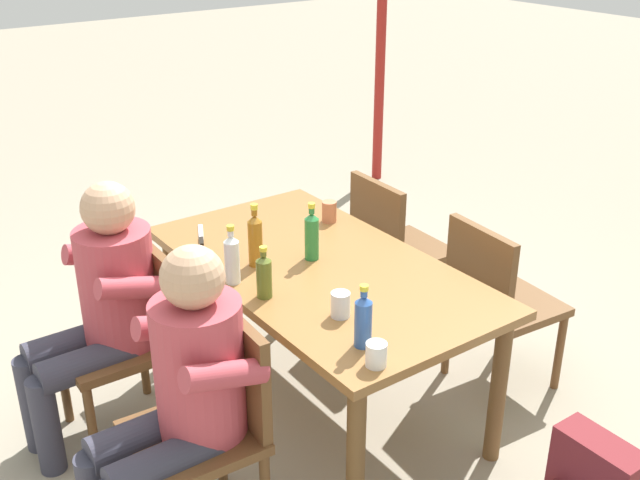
{
  "coord_description": "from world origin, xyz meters",
  "views": [
    {
      "loc": [
        2.43,
        -1.75,
        2.23
      ],
      "look_at": [
        0.0,
        0.0,
        0.86
      ],
      "focal_mm": 42.82,
      "sensor_mm": 36.0,
      "label": 1
    }
  ],
  "objects_px": {
    "bottle_clear": "(232,258)",
    "bottle_green": "(312,235)",
    "chair_far_right": "(496,298)",
    "bottle_blue": "(363,320)",
    "bottle_amber": "(255,239)",
    "chair_far_left": "(393,244)",
    "table_knife": "(201,236)",
    "chair_near_right": "(212,417)",
    "cup_glass": "(340,305)",
    "dining_table": "(320,283)",
    "person_in_white_shirt": "(180,389)",
    "person_in_plaid_shirt": "(101,303)",
    "bottle_olive": "(264,275)",
    "cup_terracotta": "(329,212)",
    "cup_white": "(376,354)",
    "chair_near_left": "(130,330)"
  },
  "relations": [
    {
      "from": "chair_far_left",
      "to": "person_in_plaid_shirt",
      "type": "height_order",
      "value": "person_in_plaid_shirt"
    },
    {
      "from": "bottle_clear",
      "to": "cup_terracotta",
      "type": "bearing_deg",
      "value": 111.85
    },
    {
      "from": "chair_near_right",
      "to": "bottle_clear",
      "type": "distance_m",
      "value": 0.68
    },
    {
      "from": "dining_table",
      "to": "person_in_white_shirt",
      "type": "bearing_deg",
      "value": -66.78
    },
    {
      "from": "person_in_plaid_shirt",
      "to": "table_knife",
      "type": "relative_size",
      "value": 5.24
    },
    {
      "from": "chair_near_right",
      "to": "chair_near_left",
      "type": "distance_m",
      "value": 0.74
    },
    {
      "from": "cup_white",
      "to": "cup_terracotta",
      "type": "xyz_separation_m",
      "value": [
        -1.11,
        0.61,
        0.01
      ]
    },
    {
      "from": "chair_far_left",
      "to": "cup_glass",
      "type": "height_order",
      "value": "chair_far_left"
    },
    {
      "from": "chair_far_right",
      "to": "bottle_blue",
      "type": "bearing_deg",
      "value": -75.85
    },
    {
      "from": "dining_table",
      "to": "chair_near_right",
      "type": "xyz_separation_m",
      "value": [
        0.38,
        -0.76,
        -0.16
      ]
    },
    {
      "from": "chair_far_right",
      "to": "cup_glass",
      "type": "xyz_separation_m",
      "value": [
        0.04,
        -0.95,
        0.3
      ]
    },
    {
      "from": "chair_far_right",
      "to": "bottle_green",
      "type": "xyz_separation_m",
      "value": [
        -0.44,
        -0.75,
        0.36
      ]
    },
    {
      "from": "dining_table",
      "to": "bottle_blue",
      "type": "xyz_separation_m",
      "value": [
        0.62,
        -0.25,
        0.19
      ]
    },
    {
      "from": "bottle_blue",
      "to": "cup_glass",
      "type": "xyz_separation_m",
      "value": [
        -0.21,
        0.06,
        -0.06
      ]
    },
    {
      "from": "bottle_clear",
      "to": "bottle_green",
      "type": "xyz_separation_m",
      "value": [
        0.01,
        0.4,
        0.0
      ]
    },
    {
      "from": "dining_table",
      "to": "person_in_white_shirt",
      "type": "distance_m",
      "value": 0.94
    },
    {
      "from": "chair_near_right",
      "to": "bottle_olive",
      "type": "distance_m",
      "value": 0.6
    },
    {
      "from": "person_in_white_shirt",
      "to": "bottle_blue",
      "type": "bearing_deg",
      "value": 67.85
    },
    {
      "from": "person_in_white_shirt",
      "to": "cup_terracotta",
      "type": "distance_m",
      "value": 1.4
    },
    {
      "from": "table_knife",
      "to": "chair_near_right",
      "type": "bearing_deg",
      "value": -26.39
    },
    {
      "from": "person_in_plaid_shirt",
      "to": "table_knife",
      "type": "bearing_deg",
      "value": 108.93
    },
    {
      "from": "dining_table",
      "to": "person_in_white_shirt",
      "type": "height_order",
      "value": "person_in_white_shirt"
    },
    {
      "from": "bottle_clear",
      "to": "chair_far_right",
      "type": "bearing_deg",
      "value": 68.8
    },
    {
      "from": "cup_white",
      "to": "bottle_amber",
      "type": "bearing_deg",
      "value": 175.62
    },
    {
      "from": "person_in_white_shirt",
      "to": "bottle_amber",
      "type": "relative_size",
      "value": 4.12
    },
    {
      "from": "bottle_olive",
      "to": "chair_near_right",
      "type": "bearing_deg",
      "value": -56.12
    },
    {
      "from": "bottle_green",
      "to": "bottle_amber",
      "type": "bearing_deg",
      "value": -111.28
    },
    {
      "from": "cup_white",
      "to": "cup_glass",
      "type": "distance_m",
      "value": 0.35
    },
    {
      "from": "bottle_amber",
      "to": "cup_terracotta",
      "type": "height_order",
      "value": "bottle_amber"
    },
    {
      "from": "chair_near_left",
      "to": "person_in_plaid_shirt",
      "type": "relative_size",
      "value": 0.74
    },
    {
      "from": "chair_far_left",
      "to": "table_knife",
      "type": "height_order",
      "value": "chair_far_left"
    },
    {
      "from": "bottle_clear",
      "to": "person_in_white_shirt",
      "type": "bearing_deg",
      "value": -46.37
    },
    {
      "from": "bottle_green",
      "to": "bottle_blue",
      "type": "bearing_deg",
      "value": -20.78
    },
    {
      "from": "person_in_white_shirt",
      "to": "bottle_olive",
      "type": "relative_size",
      "value": 5.29
    },
    {
      "from": "cup_terracotta",
      "to": "chair_near_right",
      "type": "bearing_deg",
      "value": -55.4
    },
    {
      "from": "person_in_plaid_shirt",
      "to": "cup_terracotta",
      "type": "relative_size",
      "value": 11.18
    },
    {
      "from": "chair_far_right",
      "to": "bottle_blue",
      "type": "xyz_separation_m",
      "value": [
        0.25,
        -1.01,
        0.35
      ]
    },
    {
      "from": "chair_far_left",
      "to": "bottle_green",
      "type": "distance_m",
      "value": 0.88
    },
    {
      "from": "chair_near_left",
      "to": "person_in_white_shirt",
      "type": "bearing_deg",
      "value": -8.41
    },
    {
      "from": "table_knife",
      "to": "bottle_blue",
      "type": "bearing_deg",
      "value": 1.51
    },
    {
      "from": "person_in_white_shirt",
      "to": "person_in_plaid_shirt",
      "type": "relative_size",
      "value": 1.0
    },
    {
      "from": "chair_far_right",
      "to": "bottle_green",
      "type": "relative_size",
      "value": 3.27
    },
    {
      "from": "chair_far_right",
      "to": "table_knife",
      "type": "relative_size",
      "value": 3.87
    },
    {
      "from": "chair_near_left",
      "to": "person_in_plaid_shirt",
      "type": "xyz_separation_m",
      "value": [
        -0.0,
        -0.11,
        0.17
      ]
    },
    {
      "from": "chair_far_right",
      "to": "cup_terracotta",
      "type": "distance_m",
      "value": 0.9
    },
    {
      "from": "chair_far_right",
      "to": "cup_white",
      "type": "height_order",
      "value": "chair_far_right"
    },
    {
      "from": "chair_far_right",
      "to": "bottle_amber",
      "type": "xyz_separation_m",
      "value": [
        -0.53,
        -0.98,
        0.37
      ]
    },
    {
      "from": "chair_far_left",
      "to": "bottle_clear",
      "type": "xyz_separation_m",
      "value": [
        0.29,
        -1.15,
        0.36
      ]
    },
    {
      "from": "dining_table",
      "to": "chair_far_right",
      "type": "bearing_deg",
      "value": 64.25
    },
    {
      "from": "chair_near_right",
      "to": "table_knife",
      "type": "distance_m",
      "value": 1.08
    }
  ]
}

